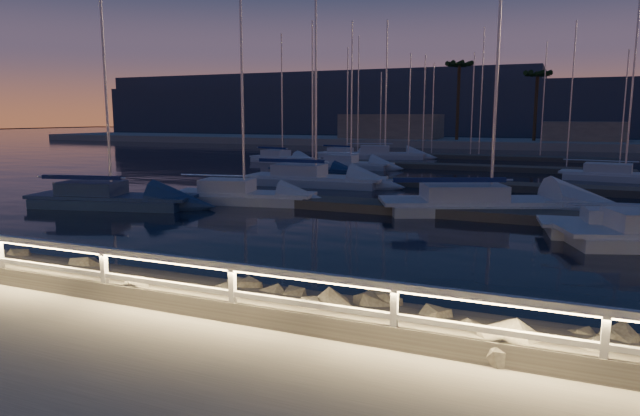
# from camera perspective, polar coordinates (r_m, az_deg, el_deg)

# --- Properties ---
(ground) EXTENTS (400.00, 400.00, 0.00)m
(ground) POSITION_cam_1_polar(r_m,az_deg,el_deg) (11.16, -13.09, -10.11)
(ground) COLOR #ACA79C
(ground) RESTS_ON ground
(harbor_water) EXTENTS (400.00, 440.00, 0.60)m
(harbor_water) POSITION_cam_1_polar(r_m,az_deg,el_deg) (40.40, 14.33, 2.35)
(harbor_water) COLOR black
(harbor_water) RESTS_ON ground
(guard_rail) EXTENTS (44.11, 0.12, 1.06)m
(guard_rail) POSITION_cam_1_polar(r_m,az_deg,el_deg) (10.97, -13.53, -6.23)
(guard_rail) COLOR white
(guard_rail) RESTS_ON ground
(riprap) EXTENTS (31.49, 2.82, 1.36)m
(riprap) POSITION_cam_1_polar(r_m,az_deg,el_deg) (11.86, -1.97, -10.03)
(riprap) COLOR slate
(riprap) RESTS_ON ground
(floating_docks) EXTENTS (22.00, 36.00, 0.40)m
(floating_docks) POSITION_cam_1_polar(r_m,az_deg,el_deg) (41.59, 14.65, 3.31)
(floating_docks) COLOR #615B51
(floating_docks) RESTS_ON ground
(far_shore) EXTENTS (160.00, 14.00, 5.20)m
(far_shore) POSITION_cam_1_polar(r_m,az_deg,el_deg) (82.78, 19.15, 6.36)
(far_shore) COLOR #ACA79C
(far_shore) RESTS_ON ground
(palm_left) EXTENTS (3.00, 3.00, 11.20)m
(palm_left) POSITION_cam_1_polar(r_m,az_deg,el_deg) (81.94, 13.76, 13.47)
(palm_left) COLOR #473621
(palm_left) RESTS_ON ground
(palm_center) EXTENTS (3.00, 3.00, 9.70)m
(palm_center) POSITION_cam_1_polar(r_m,az_deg,el_deg) (81.68, 20.93, 12.20)
(palm_center) COLOR #473621
(palm_center) RESTS_ON ground
(distant_hills) EXTENTS (230.00, 37.50, 18.00)m
(distant_hills) POSITION_cam_1_polar(r_m,az_deg,el_deg) (144.93, 12.38, 9.41)
(distant_hills) COLOR #374155
(distant_hills) RESTS_ON ground
(sailboat_a) EXTENTS (7.17, 3.26, 11.86)m
(sailboat_a) POSITION_cam_1_polar(r_m,az_deg,el_deg) (28.32, -7.94, 1.36)
(sailboat_a) COLOR silver
(sailboat_a) RESTS_ON ground
(sailboat_b) EXTENTS (8.09, 4.08, 13.28)m
(sailboat_b) POSITION_cam_1_polar(r_m,az_deg,el_deg) (28.64, -20.46, 0.97)
(sailboat_b) COLOR navy
(sailboat_b) RESTS_ON ground
(sailboat_e) EXTENTS (6.42, 2.04, 10.92)m
(sailboat_e) POSITION_cam_1_polar(r_m,az_deg,el_deg) (41.41, -0.97, 3.87)
(sailboat_e) COLOR navy
(sailboat_e) RESTS_ON ground
(sailboat_f) EXTENTS (8.64, 2.98, 14.52)m
(sailboat_f) POSITION_cam_1_polar(r_m,az_deg,el_deg) (35.10, -0.77, 3.01)
(sailboat_f) COLOR silver
(sailboat_f) RESTS_ON ground
(sailboat_g) EXTENTS (8.13, 3.33, 13.42)m
(sailboat_g) POSITION_cam_1_polar(r_m,az_deg,el_deg) (42.52, 27.88, 2.96)
(sailboat_g) COLOR silver
(sailboat_g) RESTS_ON ground
(sailboat_h) EXTENTS (9.89, 6.44, 16.36)m
(sailboat_h) POSITION_cam_1_polar(r_m,az_deg,el_deg) (26.29, 16.14, 0.55)
(sailboat_h) COLOR silver
(sailboat_h) RESTS_ON ground
(sailboat_i) EXTENTS (7.04, 3.64, 11.62)m
(sailboat_i) POSITION_cam_1_polar(r_m,az_deg,el_deg) (52.72, -3.91, 5.01)
(sailboat_i) COLOR silver
(sailboat_i) RESTS_ON ground
(sailboat_j) EXTENTS (7.01, 2.43, 11.76)m
(sailboat_j) POSITION_cam_1_polar(r_m,az_deg,el_deg) (46.96, 2.91, 4.49)
(sailboat_j) COLOR silver
(sailboat_j) RESTS_ON ground
(sailboat_m) EXTENTS (8.22, 4.69, 13.60)m
(sailboat_m) POSITION_cam_1_polar(r_m,az_deg,el_deg) (57.68, 6.29, 5.38)
(sailboat_m) COLOR silver
(sailboat_m) RESTS_ON ground
(sailboat_n) EXTENTS (6.76, 3.23, 11.11)m
(sailboat_n) POSITION_cam_1_polar(r_m,az_deg,el_deg) (58.95, 2.57, 5.43)
(sailboat_n) COLOR silver
(sailboat_n) RESTS_ON ground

